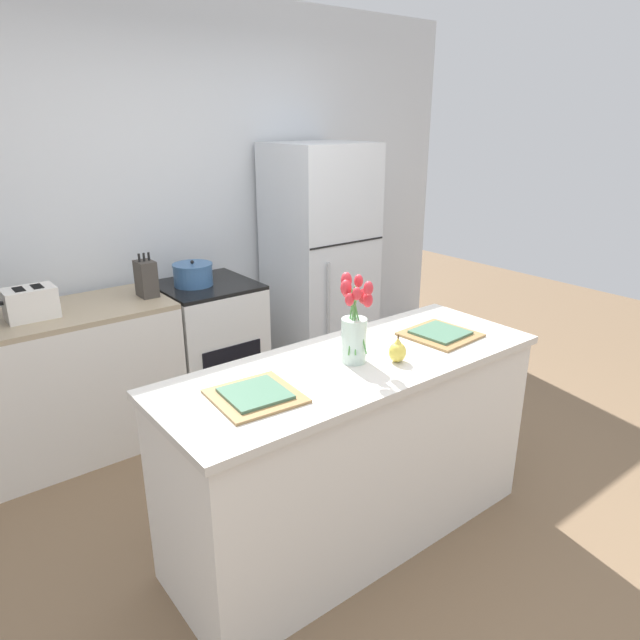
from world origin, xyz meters
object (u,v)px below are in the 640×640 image
Objects in this scene: stove_range at (211,346)px; plate_setting_right at (440,334)px; cooking_pot at (193,274)px; flower_vase at (354,326)px; plate_setting_left at (255,395)px; pear_figurine at (397,351)px; knife_block at (146,279)px; refrigerator at (320,264)px; toaster at (30,303)px.

stove_range is 1.75m from plate_setting_right.
cooking_pot is at bearing 107.22° from plate_setting_right.
flower_vase reaches higher than plate_setting_left.
knife_block is at bearing 104.92° from pear_figurine.
flower_vase reaches higher than stove_range.
knife_block reaches higher than cooking_pot.
refrigerator is 2.02m from toaster.
refrigerator reaches higher than flower_vase.
toaster is at bearing 133.04° from plate_setting_right.
flower_vase reaches higher than plate_setting_right.
plate_setting_left is (-0.52, -0.03, -0.16)m from flower_vase.
cooking_pot reaches higher than plate_setting_right.
flower_vase is at bearing -79.17° from knife_block.
stove_range is 0.51× the size of refrigerator.
stove_range is 1.73m from flower_vase.
knife_block reaches higher than pear_figurine.
knife_block is (-0.30, 1.57, -0.08)m from flower_vase.
plate_setting_right is (0.39, 0.09, -0.04)m from pear_figurine.
knife_block is at bearing 100.83° from flower_vase.
refrigerator is at bearing 0.79° from toaster.
plate_setting_right is at bearing -75.18° from stove_range.
stove_range is 2.63× the size of plate_setting_left.
refrigerator is 2.27m from plate_setting_left.
cooking_pot is (-0.12, 1.74, -0.01)m from pear_figurine.
stove_range is 2.22× the size of flower_vase.
refrigerator is at bearing 1.21° from knife_block.
refrigerator is 13.83× the size of pear_figurine.
plate_setting_right is at bearing -62.27° from knife_block.
pear_figurine is (0.15, -0.12, -0.12)m from flower_vase.
plate_setting_left is 1.00× the size of plate_setting_right.
cooking_pot is at bearing 88.95° from flower_vase.
stove_range is 6.99× the size of pear_figurine.
flower_vase is (-1.06, -1.60, 0.20)m from refrigerator.
plate_setting_left is 1.66m from toaster.
pear_figurine is 0.38× the size of plate_setting_right.
flower_vase is 0.56m from plate_setting_right.
cooking_pot is (0.55, 1.65, 0.03)m from plate_setting_left.
flower_vase is 1.84m from toaster.
plate_setting_right is 1.72m from cooking_pot.
toaster is at bearing 123.13° from pear_figurine.
plate_setting_left is at bearing 180.00° from plate_setting_right.
refrigerator reaches higher than plate_setting_left.
refrigerator is 1.71m from plate_setting_right.
refrigerator reaches higher than cooking_pot.
toaster reaches higher than plate_setting_right.
toaster is 1.09× the size of cooking_pot.
stove_range is 1.80m from pear_figurine.
pear_figurine is 0.68m from plate_setting_left.
plate_setting_right is at bearing -72.78° from cooking_pot.
pear_figurine is 0.49× the size of cooking_pot.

